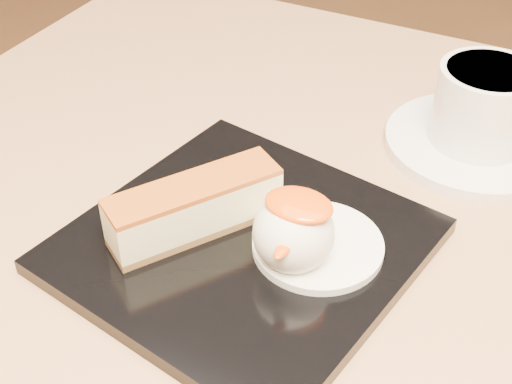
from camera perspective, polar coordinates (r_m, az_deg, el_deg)
The scene contains 8 objects.
dessert_plate at distance 0.50m, azimuth -1.04°, elevation -4.32°, with size 0.22×0.22×0.01m, color black.
cheesecake at distance 0.49m, azimuth -4.94°, elevation -1.20°, with size 0.09×0.12×0.04m.
cream_smear at distance 0.49m, azimuth 4.97°, elevation -4.27°, with size 0.09×0.09×0.01m, color white.
ice_cream_scoop at distance 0.46m, azimuth 3.02°, elevation -3.27°, with size 0.05×0.05×0.05m, color white.
mango_sauce at distance 0.45m, azimuth 3.45°, elevation -1.02°, with size 0.05×0.03×0.01m, color #F64E07.
mint_sprig at distance 0.51m, azimuth 3.05°, elevation -1.28°, with size 0.03×0.02×0.00m.
saucer at distance 0.63m, azimuth 17.10°, elevation 3.75°, with size 0.15×0.15×0.01m, color white.
coffee_cup at distance 0.61m, azimuth 17.96°, elevation 6.69°, with size 0.11×0.08×0.06m.
Camera 1 is at (0.13, -0.32, 1.07)m, focal length 50.00 mm.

